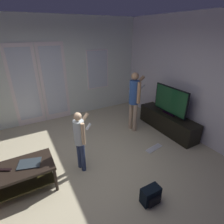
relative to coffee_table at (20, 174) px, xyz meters
name	(u,v)px	position (x,y,z in m)	size (l,w,h in m)	color
ground_plane	(82,176)	(0.96, -0.16, -0.36)	(5.80, 5.34, 0.02)	#BAAF8D
wall_back_with_doors	(45,73)	(0.98, 2.48, 1.02)	(5.80, 0.09, 2.84)	silver
wall_right_plain	(200,81)	(3.83, -0.16, 1.05)	(0.06, 5.34, 2.81)	silver
coffee_table	(20,174)	(0.00, 0.00, 0.00)	(1.03, 0.59, 0.49)	black
tv_stand	(167,122)	(3.50, 0.29, -0.11)	(0.44, 1.71, 0.48)	black
flat_screen_tv	(170,101)	(3.50, 0.29, 0.48)	(0.08, 1.02, 0.71)	black
person_adult	(134,97)	(2.75, 0.78, 0.57)	(0.62, 0.46, 1.53)	tan
person_child	(80,137)	(1.04, 0.02, 0.36)	(0.41, 0.39, 1.19)	navy
backpack	(151,195)	(1.69, -1.19, -0.22)	(0.30, 0.21, 0.27)	black
loose_keyboard	(154,148)	(2.66, -0.18, -0.34)	(0.46, 0.20, 0.02)	white
laptop_closed	(29,164)	(0.16, 0.00, 0.14)	(0.34, 0.25, 0.02)	#2B3439
tv_remote_black	(6,170)	(-0.17, 0.03, 0.14)	(0.17, 0.05, 0.02)	black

